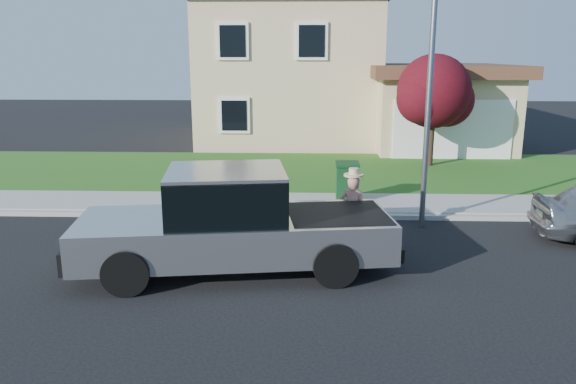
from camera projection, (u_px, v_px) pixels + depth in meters
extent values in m
plane|color=black|center=(265.00, 258.00, 11.65)|extent=(80.00, 80.00, 0.00)
cube|color=gray|center=(312.00, 216.00, 14.42)|extent=(40.00, 0.20, 0.12)
cube|color=gray|center=(312.00, 204.00, 15.48)|extent=(40.00, 2.00, 0.15)
cube|color=#195117|center=(311.00, 172.00, 19.85)|extent=(40.00, 7.00, 0.10)
cube|color=tan|center=(290.00, 73.00, 27.37)|extent=(8.00, 9.00, 6.40)
cube|color=tan|center=(436.00, 112.00, 24.62)|extent=(5.50, 6.00, 3.20)
cube|color=white|center=(453.00, 129.00, 21.78)|extent=(4.60, 0.12, 2.30)
cube|color=#4C2D1E|center=(439.00, 71.00, 24.19)|extent=(6.20, 6.80, 0.50)
cube|color=white|center=(233.00, 41.00, 22.70)|extent=(1.30, 0.10, 1.50)
cube|color=white|center=(312.00, 41.00, 22.59)|extent=(1.30, 0.10, 1.50)
cube|color=black|center=(234.00, 115.00, 23.42)|extent=(1.30, 0.10, 1.50)
cylinder|color=black|center=(126.00, 272.00, 9.77)|extent=(0.87, 0.42, 0.83)
cylinder|color=black|center=(142.00, 237.00, 11.62)|extent=(0.87, 0.42, 0.83)
cylinder|color=black|center=(335.00, 264.00, 10.14)|extent=(0.87, 0.42, 0.83)
cylinder|color=black|center=(318.00, 232.00, 11.99)|extent=(0.87, 0.42, 0.83)
cube|color=#B7B9BF|center=(236.00, 235.00, 10.82)|extent=(6.17, 2.88, 0.75)
cube|color=black|center=(226.00, 196.00, 10.61)|extent=(2.43, 2.22, 0.89)
cube|color=#B7B9BF|center=(226.00, 172.00, 10.50)|extent=(2.43, 2.22, 0.08)
cube|color=black|center=(337.00, 214.00, 10.93)|extent=(2.10, 2.01, 0.06)
cube|color=black|center=(76.00, 248.00, 10.55)|extent=(0.40, 1.98, 0.42)
cube|color=black|center=(387.00, 240.00, 11.16)|extent=(0.40, 1.98, 0.26)
cube|color=black|center=(186.00, 188.00, 11.64)|extent=(0.16, 0.24, 0.19)
imported|color=#BB7267|center=(353.00, 211.00, 12.17)|extent=(0.67, 0.56, 1.59)
cylinder|color=tan|center=(354.00, 175.00, 11.98)|extent=(0.42, 0.42, 0.04)
cylinder|color=tan|center=(354.00, 172.00, 11.96)|extent=(0.21, 0.21, 0.15)
cylinder|color=black|center=(431.00, 140.00, 20.54)|extent=(0.23, 0.23, 1.84)
sphere|color=#470F16|center=(434.00, 91.00, 20.11)|extent=(2.64, 2.64, 2.64)
sphere|color=#470F16|center=(447.00, 100.00, 20.50)|extent=(1.95, 1.95, 1.95)
sphere|color=#470F16|center=(422.00, 98.00, 19.84)|extent=(1.84, 1.84, 1.84)
cube|color=#0E3416|center=(347.00, 183.00, 15.55)|extent=(0.60, 0.69, 0.98)
cube|color=#0E3416|center=(348.00, 164.00, 15.42)|extent=(0.66, 0.75, 0.08)
cylinder|color=slate|center=(428.00, 109.00, 13.06)|extent=(0.14, 0.14, 5.71)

